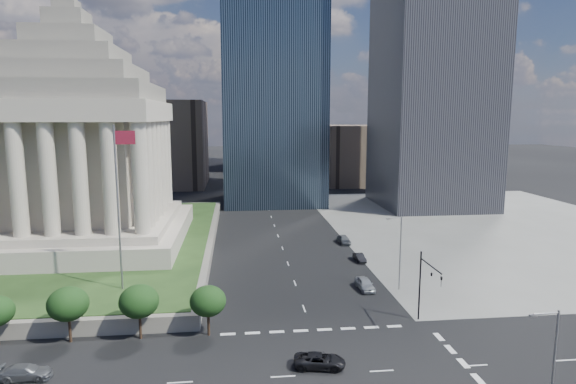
{
  "coord_description": "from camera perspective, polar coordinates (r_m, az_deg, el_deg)",
  "views": [
    {
      "loc": [
        -7.81,
        -34.42,
        22.77
      ],
      "look_at": [
        -2.51,
        14.69,
        15.07
      ],
      "focal_mm": 30.0,
      "sensor_mm": 36.0,
      "label": 1
    }
  ],
  "objects": [
    {
      "name": "ground",
      "position": [
        136.56,
        -2.79,
        -0.75
      ],
      "size": [
        500.0,
        500.0,
        0.0
      ],
      "primitive_type": "plane",
      "color": "black",
      "rests_on": "ground"
    },
    {
      "name": "midrise_glass",
      "position": [
        130.0,
        -1.86,
        12.05
      ],
      "size": [
        26.0,
        26.0,
        60.0
      ],
      "primitive_type": "cube",
      "color": "black",
      "rests_on": "ground"
    },
    {
      "name": "parked_sedan_near",
      "position": [
        66.05,
        9.12,
        -10.7
      ],
      "size": [
        4.63,
        1.99,
        1.56
      ],
      "primitive_type": "imported",
      "rotation": [
        0.0,
        0.0,
        0.03
      ],
      "color": "#9B9FA4",
      "rests_on": "ground"
    },
    {
      "name": "highrise_ne",
      "position": [
        132.23,
        17.23,
        20.37
      ],
      "size": [
        26.0,
        28.0,
        100.0
      ],
      "primitive_type": "cube",
      "color": "black",
      "rests_on": "ground"
    },
    {
      "name": "flagpole",
      "position": [
        60.85,
        -19.39,
        -0.77
      ],
      "size": [
        2.52,
        0.24,
        20.0
      ],
      "color": "slate",
      "rests_on": "plaza_lawn"
    },
    {
      "name": "war_memorial",
      "position": [
        86.5,
        -23.98,
        7.2
      ],
      "size": [
        34.0,
        34.0,
        39.0
      ],
      "primitive_type": null,
      "color": "#ABA18F",
      "rests_on": "plaza_lawn"
    },
    {
      "name": "street_lamp_north",
      "position": [
        65.35,
        13.04,
        -6.55
      ],
      "size": [
        2.13,
        0.22,
        10.0
      ],
      "color": "slate",
      "rests_on": "ground"
    },
    {
      "name": "plaza_terrace",
      "position": [
        94.81,
        -29.2,
        -5.62
      ],
      "size": [
        66.0,
        70.0,
        1.8
      ],
      "primitive_type": "cube",
      "color": "#5F5A51",
      "rests_on": "ground"
    },
    {
      "name": "suv_grey",
      "position": [
        50.57,
        -28.65,
        -18.23
      ],
      "size": [
        1.83,
        4.44,
        1.29
      ],
      "primitive_type": "imported",
      "rotation": [
        0.0,
        0.0,
        1.57
      ],
      "color": "#4E5155",
      "rests_on": "ground"
    },
    {
      "name": "traffic_signal_ne",
      "position": [
        55.09,
        16.09,
        -10.04
      ],
      "size": [
        0.3,
        5.74,
        8.0
      ],
      "color": "black",
      "rests_on": "ground"
    },
    {
      "name": "building_filler_ne",
      "position": [
        169.66,
        7.46,
        4.47
      ],
      "size": [
        20.0,
        30.0,
        20.0
      ],
      "primitive_type": "cube",
      "color": "brown",
      "rests_on": "ground"
    },
    {
      "name": "building_filler_nw",
      "position": [
        166.15,
        -13.89,
        5.58
      ],
      "size": [
        24.0,
        30.0,
        28.0
      ],
      "primitive_type": "cube",
      "color": "brown",
      "rests_on": "ground"
    },
    {
      "name": "parked_sedan_mid",
      "position": [
        78.22,
        8.48,
        -7.7
      ],
      "size": [
        3.74,
        1.46,
        1.21
      ],
      "primitive_type": "imported",
      "rotation": [
        0.0,
        0.0,
        0.05
      ],
      "color": "black",
      "rests_on": "ground"
    },
    {
      "name": "pickup_truck",
      "position": [
        46.84,
        3.77,
        -19.32
      ],
      "size": [
        2.93,
        5.05,
        1.32
      ],
      "primitive_type": "imported",
      "rotation": [
        0.0,
        0.0,
        1.41
      ],
      "color": "black",
      "rests_on": "ground"
    },
    {
      "name": "street_lamp_south",
      "position": [
        39.34,
        28.72,
        -18.07
      ],
      "size": [
        2.13,
        0.22,
        10.0
      ],
      "color": "slate",
      "rests_on": "ground"
    },
    {
      "name": "parked_sedan_far",
      "position": [
        88.51,
        6.63,
        -5.6
      ],
      "size": [
        4.57,
        2.1,
        1.52
      ],
      "primitive_type": "imported",
      "rotation": [
        0.0,
        0.0,
        0.07
      ],
      "color": "#585B5F",
      "rests_on": "ground"
    },
    {
      "name": "plaza_lawn",
      "position": [
        94.6,
        -29.24,
        -5.07
      ],
      "size": [
        64.0,
        68.0,
        0.1
      ],
      "primitive_type": "cube",
      "color": "#213A17",
      "rests_on": "plaza_terrace"
    },
    {
      "name": "sidewalk_ne",
      "position": [
        111.04,
        23.05,
        -3.68
      ],
      "size": [
        68.0,
        90.0,
        0.03
      ],
      "primitive_type": "cube",
      "color": "slate",
      "rests_on": "ground"
    }
  ]
}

